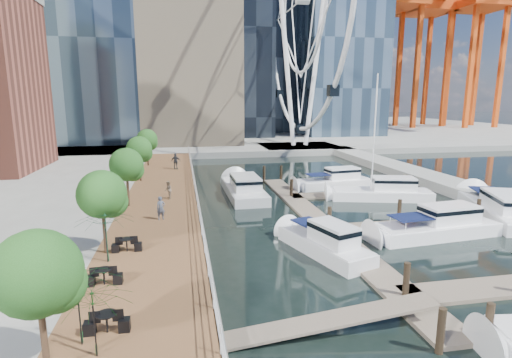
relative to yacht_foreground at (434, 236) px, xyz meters
name	(u,v)px	position (x,y,z in m)	size (l,w,h in m)	color
ground	(329,285)	(-9.76, -5.63, 0.00)	(520.00, 520.00, 0.00)	black
boardwalk	(161,207)	(-18.76, 9.37, 0.50)	(6.00, 60.00, 1.00)	brown
seawall	(198,205)	(-15.76, 9.37, 0.50)	(0.25, 60.00, 1.00)	#595954
land_far	(206,129)	(-9.76, 96.37, 0.50)	(200.00, 114.00, 1.00)	gray
breakwater	(438,182)	(10.24, 14.37, 0.50)	(4.00, 60.00, 1.00)	gray
pier	(299,148)	(4.24, 46.37, 0.50)	(14.00, 12.00, 1.00)	gray
railing	(196,194)	(-15.86, 9.37, 1.52)	(0.10, 60.00, 1.05)	white
floating_docks	(380,213)	(-1.79, 4.35, 0.49)	(16.00, 34.00, 2.60)	#6D6051
port_cranes	(430,63)	(57.91, 90.04, 20.00)	(40.00, 52.00, 38.00)	#D84C14
street_trees	(126,165)	(-21.16, 8.37, 4.29)	(2.60, 42.60, 4.60)	#3F2B1C
cafe_tables	(105,297)	(-20.16, -7.63, 1.37)	(2.50, 13.70, 0.74)	black
yacht_foreground	(434,236)	(0.00, 0.00, 0.00)	(2.62, 9.78, 2.15)	white
pedestrian_near	(161,208)	(-18.47, 4.13, 1.82)	(0.60, 0.39, 1.65)	#454B5C
pedestrian_mid	(168,190)	(-18.15, 10.09, 1.75)	(0.73, 0.57, 1.51)	#87715D
pedestrian_far	(176,161)	(-17.65, 24.80, 1.97)	(1.13, 0.47, 1.93)	#2D3239
moored_yachts	(376,207)	(-0.40, 7.67, 0.00)	(24.41, 34.77, 11.50)	white
cafe_seating	(95,278)	(-20.47, -7.74, 2.29)	(4.40, 11.46, 2.67)	#103C1A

